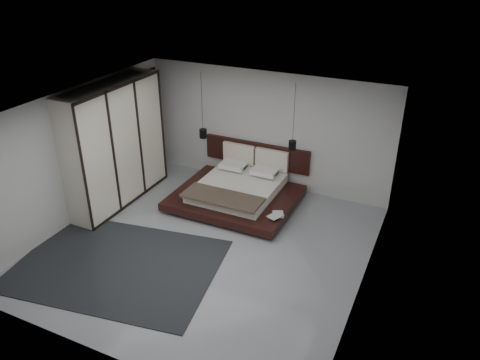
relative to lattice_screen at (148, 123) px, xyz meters
The scene contains 14 objects.
floor 4.05m from the lattice_screen, 39.71° to the right, with size 6.00×6.00×0.00m, color gray.
ceiling 4.12m from the lattice_screen, 39.71° to the right, with size 6.00×6.00×0.00m, color white.
wall_back 3.00m from the lattice_screen, 10.56° to the left, with size 6.00×6.00×0.00m, color #BCBCBA.
wall_front 6.20m from the lattice_screen, 61.57° to the right, with size 6.00×6.00×0.00m, color #BCBCBA.
wall_left 2.45m from the lattice_screen, 91.17° to the right, with size 6.00×6.00×0.00m, color #BCBCBA.
wall_right 6.44m from the lattice_screen, 22.38° to the right, with size 6.00×6.00×0.00m, color #BCBCBA.
lattice_screen is the anchor object (origin of this frame).
bed 2.97m from the lattice_screen, 11.11° to the right, with size 2.69×2.35×1.06m.
book_lower 4.15m from the lattice_screen, 17.06° to the right, with size 0.22×0.30×0.03m, color #99724C.
book_upper 4.14m from the lattice_screen, 17.53° to the right, with size 0.23×0.31×0.02m, color #99724C.
pendant_left 1.64m from the lattice_screen, ahead, with size 0.17×0.17×1.57m.
pendant_right 3.85m from the lattice_screen, ahead, with size 0.16×0.16×1.47m.
wardrobe 1.62m from the lattice_screen, 81.06° to the right, with size 0.66×2.79×2.74m.
rug 4.27m from the lattice_screen, 64.52° to the right, with size 3.66×2.62×0.02m, color black.
Camera 1 is at (3.82, -6.61, 5.35)m, focal length 35.00 mm.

